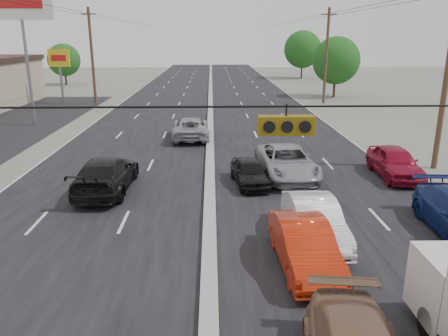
{
  "coord_description": "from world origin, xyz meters",
  "views": [
    {
      "loc": [
        0.11,
        -8.0,
        7.03
      ],
      "look_at": [
        0.57,
        8.04,
        2.2
      ],
      "focal_mm": 35.0,
      "sensor_mm": 36.0,
      "label": 1
    }
  ],
  "objects_px": {
    "tree_right_mid": "(336,60)",
    "utility_pole_right_c": "(326,56)",
    "red_sedan": "(305,246)",
    "queue_car_c": "(287,162)",
    "pole_sign_billboard": "(21,12)",
    "pole_sign_far": "(59,63)",
    "queue_car_a": "(250,172)",
    "oncoming_far": "(191,128)",
    "tree_right_far": "(303,49)",
    "utility_pole_left_c": "(92,56)",
    "queue_car_b": "(314,221)",
    "oncoming_near": "(106,175)",
    "queue_car_e": "(395,162)",
    "tree_left_far": "(64,60)",
    "utility_pole_right_b": "(447,75)"
  },
  "relations": [
    {
      "from": "tree_right_mid",
      "to": "utility_pole_right_c",
      "type": "bearing_deg",
      "value": -116.57
    },
    {
      "from": "red_sedan",
      "to": "queue_car_c",
      "type": "distance_m",
      "value": 9.43
    },
    {
      "from": "pole_sign_billboard",
      "to": "pole_sign_far",
      "type": "xyz_separation_m",
      "value": [
        -1.5,
        12.0,
        -4.46
      ]
    },
    {
      "from": "pole_sign_far",
      "to": "queue_car_c",
      "type": "height_order",
      "value": "pole_sign_far"
    },
    {
      "from": "queue_car_a",
      "to": "oncoming_far",
      "type": "height_order",
      "value": "oncoming_far"
    },
    {
      "from": "tree_right_far",
      "to": "utility_pole_left_c",
      "type": "bearing_deg",
      "value": -133.53
    },
    {
      "from": "pole_sign_far",
      "to": "tree_right_mid",
      "type": "relative_size",
      "value": 0.84
    },
    {
      "from": "pole_sign_far",
      "to": "tree_right_far",
      "type": "relative_size",
      "value": 0.74
    },
    {
      "from": "pole_sign_billboard",
      "to": "queue_car_b",
      "type": "distance_m",
      "value": 29.54
    },
    {
      "from": "pole_sign_billboard",
      "to": "oncoming_near",
      "type": "relative_size",
      "value": 1.95
    },
    {
      "from": "utility_pole_left_c",
      "to": "tree_right_mid",
      "type": "bearing_deg",
      "value": 10.3
    },
    {
      "from": "tree_right_far",
      "to": "queue_car_e",
      "type": "xyz_separation_m",
      "value": [
        -6.4,
        -56.52,
        -4.17
      ]
    },
    {
      "from": "utility_pole_left_c",
      "to": "queue_car_a",
      "type": "height_order",
      "value": "utility_pole_left_c"
    },
    {
      "from": "tree_left_far",
      "to": "queue_car_e",
      "type": "height_order",
      "value": "tree_left_far"
    },
    {
      "from": "utility_pole_left_c",
      "to": "tree_right_mid",
      "type": "distance_m",
      "value": 27.96
    },
    {
      "from": "oncoming_far",
      "to": "tree_right_mid",
      "type": "bearing_deg",
      "value": -128.42
    },
    {
      "from": "queue_car_a",
      "to": "queue_car_b",
      "type": "relative_size",
      "value": 0.82
    },
    {
      "from": "queue_car_e",
      "to": "oncoming_far",
      "type": "distance_m",
      "value": 14.41
    },
    {
      "from": "pole_sign_far",
      "to": "tree_right_far",
      "type": "xyz_separation_m",
      "value": [
        32.0,
        30.0,
        0.55
      ]
    },
    {
      "from": "tree_right_mid",
      "to": "oncoming_near",
      "type": "bearing_deg",
      "value": -120.83
    },
    {
      "from": "oncoming_far",
      "to": "queue_car_b",
      "type": "bearing_deg",
      "value": 105.3
    },
    {
      "from": "red_sedan",
      "to": "tree_right_mid",
      "type": "bearing_deg",
      "value": 70.86
    },
    {
      "from": "tree_right_mid",
      "to": "oncoming_far",
      "type": "height_order",
      "value": "tree_right_mid"
    },
    {
      "from": "utility_pole_right_b",
      "to": "utility_pole_right_c",
      "type": "relative_size",
      "value": 1.0
    },
    {
      "from": "tree_left_far",
      "to": "queue_car_e",
      "type": "bearing_deg",
      "value": -55.81
    },
    {
      "from": "pole_sign_far",
      "to": "oncoming_far",
      "type": "relative_size",
      "value": 1.09
    },
    {
      "from": "utility_pole_right_c",
      "to": "tree_right_mid",
      "type": "xyz_separation_m",
      "value": [
        2.5,
        5.0,
        -0.77
      ]
    },
    {
      "from": "tree_right_mid",
      "to": "tree_left_far",
      "type": "bearing_deg",
      "value": 157.93
    },
    {
      "from": "utility_pole_right_b",
      "to": "queue_car_b",
      "type": "relative_size",
      "value": 2.19
    },
    {
      "from": "utility_pole_right_c",
      "to": "pole_sign_billboard",
      "type": "relative_size",
      "value": 0.91
    },
    {
      "from": "tree_right_far",
      "to": "tree_left_far",
      "type": "bearing_deg",
      "value": -165.26
    },
    {
      "from": "utility_pole_right_c",
      "to": "oncoming_far",
      "type": "relative_size",
      "value": 1.82
    },
    {
      "from": "queue_car_a",
      "to": "red_sedan",
      "type": "bearing_deg",
      "value": -90.29
    },
    {
      "from": "utility_pole_left_c",
      "to": "tree_right_far",
      "type": "height_order",
      "value": "utility_pole_left_c"
    },
    {
      "from": "queue_car_e",
      "to": "utility_pole_left_c",
      "type": "bearing_deg",
      "value": 131.44
    },
    {
      "from": "tree_left_far",
      "to": "queue_car_c",
      "type": "distance_m",
      "value": 53.19
    },
    {
      "from": "tree_left_far",
      "to": "oncoming_far",
      "type": "xyz_separation_m",
      "value": [
        20.6,
        -37.21,
        -2.95
      ]
    },
    {
      "from": "queue_car_c",
      "to": "oncoming_near",
      "type": "relative_size",
      "value": 1.01
    },
    {
      "from": "utility_pole_right_b",
      "to": "queue_car_c",
      "type": "xyz_separation_m",
      "value": [
        -8.49,
        -1.31,
        -4.32
      ]
    },
    {
      "from": "pole_sign_far",
      "to": "tree_right_mid",
      "type": "height_order",
      "value": "tree_right_mid"
    },
    {
      "from": "tree_right_mid",
      "to": "utility_pole_left_c",
      "type": "bearing_deg",
      "value": -169.7
    },
    {
      "from": "utility_pole_left_c",
      "to": "red_sedan",
      "type": "distance_m",
      "value": 39.15
    },
    {
      "from": "utility_pole_left_c",
      "to": "queue_car_c",
      "type": "bearing_deg",
      "value": -57.89
    },
    {
      "from": "utility_pole_left_c",
      "to": "tree_left_far",
      "type": "xyz_separation_m",
      "value": [
        -9.5,
        20.0,
        -1.39
      ]
    },
    {
      "from": "queue_car_e",
      "to": "red_sedan",
      "type": "bearing_deg",
      "value": -124.15
    },
    {
      "from": "tree_right_mid",
      "to": "oncoming_far",
      "type": "relative_size",
      "value": 1.3
    },
    {
      "from": "oncoming_near",
      "to": "pole_sign_far",
      "type": "bearing_deg",
      "value": -67.51
    },
    {
      "from": "utility_pole_left_c",
      "to": "queue_car_b",
      "type": "xyz_separation_m",
      "value": [
        16.25,
        -33.76,
        -4.35
      ]
    },
    {
      "from": "pole_sign_billboard",
      "to": "queue_car_e",
      "type": "xyz_separation_m",
      "value": [
        24.1,
        -14.52,
        -8.08
      ]
    },
    {
      "from": "queue_car_b",
      "to": "utility_pole_right_b",
      "type": "bearing_deg",
      "value": 43.43
    }
  ]
}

